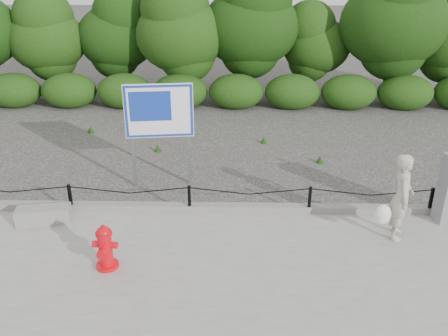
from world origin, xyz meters
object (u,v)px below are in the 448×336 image
object	(u,v)px
pedestrian	(400,198)
fire_hydrant	(105,248)
advertising_sign	(159,116)
concrete_block	(44,215)

from	to	relation	value
pedestrian	fire_hydrant	bearing A→B (deg)	116.51
pedestrian	advertising_sign	distance (m)	5.35
fire_hydrant	concrete_block	world-z (taller)	fire_hydrant
advertising_sign	concrete_block	bearing A→B (deg)	-145.26
concrete_block	pedestrian	bearing A→B (deg)	-3.08
pedestrian	advertising_sign	bearing A→B (deg)	79.37
pedestrian	advertising_sign	xyz separation A→B (m)	(-4.78, 2.27, 0.83)
fire_hydrant	concrete_block	bearing A→B (deg)	142.60
fire_hydrant	pedestrian	xyz separation A→B (m)	(5.28, 1.10, 0.43)
fire_hydrant	concrete_block	xyz separation A→B (m)	(-1.63, 1.47, -0.23)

